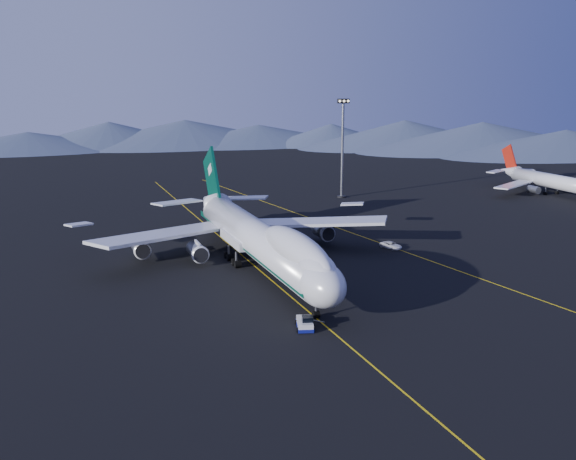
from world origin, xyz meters
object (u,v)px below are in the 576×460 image
object	(u,v)px
boeing_747	(258,238)
pushback_tug	(305,324)
second_jet	(553,181)
floodlight_mast	(342,148)
service_van	(391,245)

from	to	relation	value
boeing_747	pushback_tug	bearing A→B (deg)	-95.80
second_jet	floodlight_mast	size ratio (longest dim) A/B	1.65
floodlight_mast	service_van	bearing A→B (deg)	-105.88
pushback_tug	floodlight_mast	size ratio (longest dim) A/B	0.17
second_jet	boeing_747	bearing A→B (deg)	-160.89
boeing_747	floodlight_mast	bearing A→B (deg)	52.88
second_jet	floodlight_mast	bearing A→B (deg)	160.37
service_van	pushback_tug	bearing A→B (deg)	-150.93
boeing_747	service_van	distance (m)	30.71
second_jet	service_van	world-z (taller)	second_jet
second_jet	service_van	size ratio (longest dim) A/B	9.68
boeing_747	pushback_tug	distance (m)	30.14
pushback_tug	second_jet	xyz separation A→B (m)	(110.09, 71.57, 3.45)
boeing_747	service_van	xyz separation A→B (m)	(30.00, 4.11, -5.14)
second_jet	floodlight_mast	xyz separation A→B (m)	(-60.91, 18.98, 10.38)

